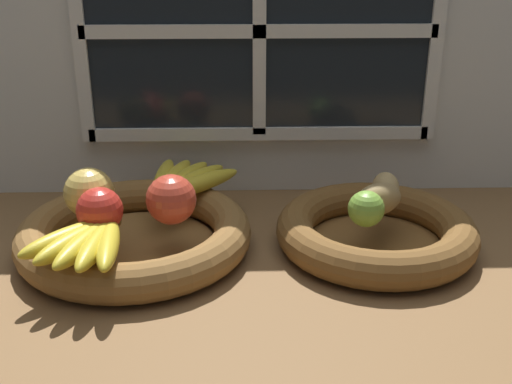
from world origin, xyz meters
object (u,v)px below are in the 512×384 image
Objects in this scene: fruit_bowl_left at (135,235)px; lime_near at (366,209)px; fruit_bowl_right at (376,232)px; apple_red_right at (171,199)px; apple_golden_left at (89,193)px; apple_red_front at (100,210)px; potato_large at (378,199)px; potato_back at (385,188)px; banana_bunch_back at (181,181)px; banana_bunch_front at (87,241)px.

lime_near reaches higher than fruit_bowl_left.
apple_red_right reaches higher than fruit_bowl_right.
fruit_bowl_right is at bearing 56.31° from lime_near.
apple_red_front is at bearing -64.31° from apple_golden_left.
potato_large is 4.96cm from lime_near.
potato_large is at bearing -114.44° from potato_back.
banana_bunch_back is (6.59, 11.55, 4.63)cm from fruit_bowl_left.
apple_red_right is 1.39× the size of lime_near.
potato_large reaches higher than banana_bunch_back.
banana_bunch_back is 2.74× the size of potato_back.
fruit_bowl_left is 14.08cm from banana_bunch_back.
apple_golden_left is at bearing 167.28° from apple_red_right.
potato_back reaches higher than banana_bunch_front.
apple_golden_left is at bearing 173.55° from lime_near.
lime_near is (42.52, -4.81, -1.13)cm from apple_golden_left.
potato_large reaches higher than potato_back.
apple_red_right reaches higher than banana_bunch_back.
fruit_bowl_left is 2.22× the size of banana_bunch_front.
apple_golden_left reaches higher than potato_large.
apple_golden_left is at bearing 179.14° from potato_large.
fruit_bowl_left is at bearing -119.69° from banana_bunch_back.
apple_red_right is 13.37cm from apple_golden_left.
lime_near reaches higher than fruit_bowl_right.
potato_large reaches higher than fruit_bowl_left.
fruit_bowl_right is at bearing 6.81° from apple_red_front.
apple_red_right reaches higher than potato_large.
lime_near is at bearing -123.69° from potato_large.
fruit_bowl_right is 45.82cm from apple_golden_left.
fruit_bowl_left is 38.55cm from fruit_bowl_right.
potato_large is at bearing -19.87° from banana_bunch_back.
banana_bunch_back is (0.26, 13.81, -2.38)cm from apple_red_right.
apple_red_front is 45.69cm from potato_back.
fruit_bowl_right is at bearing -0.86° from apple_golden_left.
potato_back is at bearing 61.02° from lime_near.
banana_bunch_front is (-4.60, -11.38, 4.68)cm from fruit_bowl_left.
potato_back is at bearing 19.54° from banana_bunch_front.
banana_bunch_front is (-0.65, -6.31, -1.92)cm from apple_red_front.
apple_red_front reaches higher than fruit_bowl_right.
potato_back is (45.28, 16.07, 0.98)cm from banana_bunch_front.
fruit_bowl_right is 34.30cm from banana_bunch_back.
potato_back is (34.10, -6.87, 1.03)cm from banana_bunch_back.
apple_red_front reaches higher than potato_large.
apple_golden_left reaches higher than fruit_bowl_right.
banana_bunch_back is 3.46× the size of lime_near.
lime_near is (35.80, -4.13, 5.93)cm from fruit_bowl_left.
potato_back is at bearing 11.43° from apple_red_right.
lime_near is at bearing -118.98° from potato_back.
fruit_bowl_right is 1.67× the size of banana_bunch_back.
potato_large is at bearing 4.01° from apple_red_right.
potato_large is at bearing 0.00° from fruit_bowl_right.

